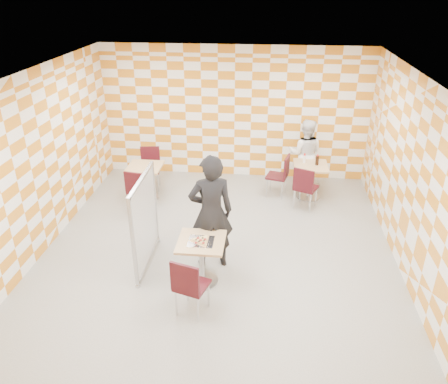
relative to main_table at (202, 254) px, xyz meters
name	(u,v)px	position (x,y,z in m)	size (l,w,h in m)	color
room_shell	(220,164)	(0.15, 1.21, 0.99)	(7.00, 7.00, 7.00)	#999994
main_table	(202,254)	(0.00, 0.00, 0.00)	(0.70, 0.70, 0.75)	tan
second_table	(310,175)	(1.85, 3.12, 0.00)	(0.70, 0.70, 0.75)	tan
empty_table	(145,177)	(-1.60, 2.70, 0.00)	(0.70, 0.70, 0.75)	tan
chair_main_front	(189,284)	(-0.06, -0.76, 0.04)	(0.53, 0.53, 0.92)	#3A0B12
chair_second_front	(305,185)	(1.70, 2.54, 0.04)	(0.56, 0.57, 0.92)	#3A0B12
chair_second_side	(281,173)	(1.25, 3.11, 0.04)	(0.52, 0.51, 0.92)	#3A0B12
chair_empty_near	(138,188)	(-1.57, 2.07, 0.04)	(0.49, 0.50, 0.92)	#3A0B12
chair_empty_far	(150,164)	(-1.64, 3.28, 0.04)	(0.48, 0.49, 0.92)	#3A0B12
partition	(145,221)	(-0.97, 0.41, 0.28)	(0.08, 1.38, 1.55)	white
man_dark	(211,213)	(0.09, 0.49, 0.46)	(0.70, 0.46, 1.93)	black
man_white	(305,153)	(1.76, 3.71, 0.26)	(0.75, 0.59, 1.55)	white
pizza_on_foil	(201,240)	(0.00, -0.02, 0.26)	(0.40, 0.40, 0.04)	silver
sport_bottle	(304,159)	(1.71, 3.24, 0.33)	(0.06, 0.06, 0.20)	white
soda_bottle	(317,160)	(1.97, 3.13, 0.34)	(0.07, 0.07, 0.23)	black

